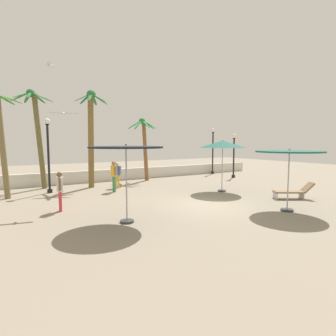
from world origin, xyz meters
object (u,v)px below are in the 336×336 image
patio_umbrella_2 (223,144)px  guest_2 (114,173)px  lounge_chair_0 (294,191)px  palm_tree_2 (0,131)px  lamp_post_1 (48,150)px  patio_umbrella_1 (126,151)px  seagull_0 (63,113)px  patio_umbrella_0 (289,155)px  palm_tree_3 (37,128)px  lamp_post_0 (234,151)px  guest_0 (117,173)px  lamp_post_2 (213,148)px  palm_tree_1 (144,141)px  palm_tree_0 (91,129)px  guest_1 (60,187)px  seagull_1 (49,66)px

patio_umbrella_2 → guest_2: bearing=149.0°
lounge_chair_0 → palm_tree_2: bearing=147.9°
palm_tree_2 → lamp_post_1: 2.51m
guest_2 → patio_umbrella_1: bearing=-107.2°
guest_2 → seagull_0: size_ratio=1.54×
patio_umbrella_0 → palm_tree_3: size_ratio=0.45×
lamp_post_0 → guest_0: 9.82m
lamp_post_2 → palm_tree_3: bearing=-178.1°
patio_umbrella_0 → patio_umbrella_2: bearing=79.6°
lamp_post_2 → patio_umbrella_1: bearing=-141.9°
palm_tree_3 → lounge_chair_0: 14.73m
lamp_post_2 → seagull_0: 15.42m
palm_tree_1 → lamp_post_2: 7.22m
palm_tree_0 → seagull_0: (-2.61, -4.83, 0.42)m
palm_tree_3 → guest_1: size_ratio=3.62×
palm_tree_0 → lamp_post_2: size_ratio=1.49×
lamp_post_1 → guest_0: bearing=-7.3°
lamp_post_2 → seagull_1: bearing=-159.2°
palm_tree_2 → lamp_post_2: 16.39m
patio_umbrella_1 → guest_2: 6.42m
patio_umbrella_0 → guest_2: 9.18m
patio_umbrella_0 → guest_1: (-7.88, 4.91, -1.33)m
lamp_post_1 → guest_2: (3.15, -1.63, -1.31)m
lamp_post_0 → lamp_post_1: 13.55m
guest_2 → lounge_chair_0: bearing=-44.1°
patio_umbrella_1 → lamp_post_0: lamp_post_0 is taller
patio_umbrella_1 → lamp_post_2: 15.97m
palm_tree_3 → guest_0: size_ratio=3.73×
seagull_0 → seagull_1: (-0.30, 1.06, 2.12)m
palm_tree_1 → seagull_0: bearing=-139.4°
palm_tree_0 → guest_0: size_ratio=3.78×
patio_umbrella_0 → lounge_chair_0: patio_umbrella_0 is taller
lamp_post_2 → guest_2: lamp_post_2 is taller
seagull_0 → patio_umbrella_0: bearing=-35.5°
guest_2 → lamp_post_2: bearing=19.8°
patio_umbrella_0 → lounge_chair_0: 3.40m
guest_2 → palm_tree_1: bearing=41.8°
palm_tree_1 → lamp_post_2: palm_tree_1 is taller
palm_tree_1 → guest_2: size_ratio=2.59×
lamp_post_1 → seagull_1: (-0.32, -3.16, 3.74)m
lamp_post_1 → guest_1: bearing=-94.3°
patio_umbrella_2 → seagull_0: size_ratio=2.59×
patio_umbrella_0 → patio_umbrella_2: (0.88, 4.80, 0.37)m
palm_tree_3 → patio_umbrella_2: bearing=-37.1°
patio_umbrella_2 → guest_1: 8.93m
palm_tree_1 → lamp_post_1: (-6.71, -1.55, -0.54)m
lamp_post_0 → patio_umbrella_0: bearing=-123.8°
palm_tree_0 → palm_tree_2: palm_tree_0 is taller
palm_tree_1 → lamp_post_1: 6.91m
palm_tree_0 → seagull_1: 5.40m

